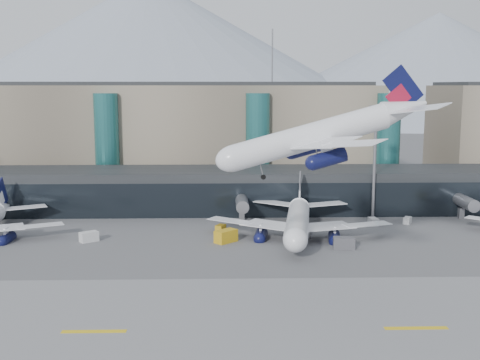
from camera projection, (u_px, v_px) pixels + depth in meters
name	position (u px, v px, depth m)	size (l,w,h in m)	color
ground	(251.00, 290.00, 89.27)	(900.00, 900.00, 0.00)	#515154
runway_strip	(256.00, 330.00, 74.46)	(400.00, 40.00, 0.04)	slate
runway_markings	(256.00, 330.00, 74.45)	(128.00, 1.00, 0.02)	gold
concourse	(240.00, 190.00, 145.50)	(170.00, 27.00, 10.00)	black
terminal_main	(152.00, 136.00, 175.11)	(130.00, 30.00, 31.00)	gray
teal_towers	(183.00, 146.00, 159.79)	(116.40, 19.40, 46.00)	#236464
mountain_ridge	(250.00, 65.00, 457.81)	(910.00, 400.00, 110.00)	gray
lightmast_mid	(375.00, 155.00, 135.20)	(3.00, 1.20, 25.60)	slate
hero_jet	(331.00, 126.00, 83.28)	(32.02, 32.12, 10.42)	white
jet_parked_mid	(298.00, 212.00, 120.97)	(38.55, 38.72, 12.55)	white
veh_a	(89.00, 237.00, 116.60)	(3.41, 1.92, 1.92)	silver
veh_b	(221.00, 228.00, 124.78)	(2.43, 1.49, 1.40)	#BF9216
veh_c	(344.00, 243.00, 111.42)	(3.94, 2.08, 2.19)	#48484D
veh_d	(407.00, 220.00, 131.82)	(2.51, 1.35, 1.43)	silver
veh_g	(373.00, 222.00, 130.28)	(2.74, 1.60, 1.60)	silver
veh_h	(226.00, 236.00, 116.03)	(4.37, 2.30, 2.41)	#BF9216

